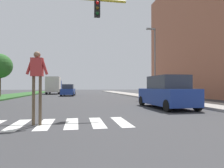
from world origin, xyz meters
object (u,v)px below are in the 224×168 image
Objects in this scene: street_lamp_right at (154,56)px; pedestrian_performer at (37,76)px; sedan_midblock at (68,91)px; truck_box_delivery at (54,85)px; suv_crossing at (166,93)px.

street_lamp_right is 3.01× the size of pedestrian_performer.
sedan_midblock is 0.72× the size of truck_box_delivery.
street_lamp_right reaches higher than sedan_midblock.
street_lamp_right reaches higher than suv_crossing.
pedestrian_performer is at bearing -126.04° from street_lamp_right.
suv_crossing is (6.73, 4.32, -0.73)m from pedestrian_performer.
pedestrian_performer reaches higher than suv_crossing.
pedestrian_performer is at bearing -84.69° from truck_box_delivery.
street_lamp_right reaches higher than pedestrian_performer.
street_lamp_right is 9.88m from suv_crossing.
sedan_midblock is at bearing 135.48° from street_lamp_right.
truck_box_delivery is (-9.59, 26.40, 0.70)m from suv_crossing.
street_lamp_right is 1.61× the size of suv_crossing.
pedestrian_performer is at bearing -90.19° from sedan_midblock.
truck_box_delivery is (-2.93, 8.36, 0.85)m from sedan_midblock.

